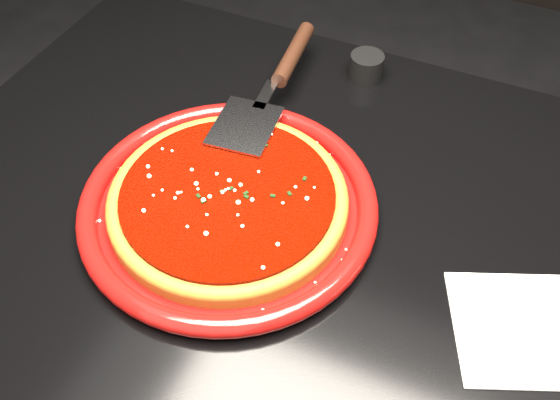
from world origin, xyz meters
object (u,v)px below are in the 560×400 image
at_px(table, 324,369).
at_px(plate, 229,204).
at_px(ramekin, 366,67).
at_px(pizza_server, 273,85).

relative_size(table, plate, 3.08).
xyz_separation_m(plate, ramekin, (0.07, 0.34, 0.01)).
height_order(pizza_server, ramekin, pizza_server).
xyz_separation_m(table, pizza_server, (-0.18, 0.19, 0.42)).
bearing_deg(table, ramekin, 103.52).
bearing_deg(table, pizza_server, 133.78).
height_order(plate, pizza_server, pizza_server).
relative_size(plate, pizza_server, 1.09).
xyz_separation_m(table, ramekin, (-0.08, 0.32, 0.40)).
distance_m(pizza_server, ramekin, 0.17).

